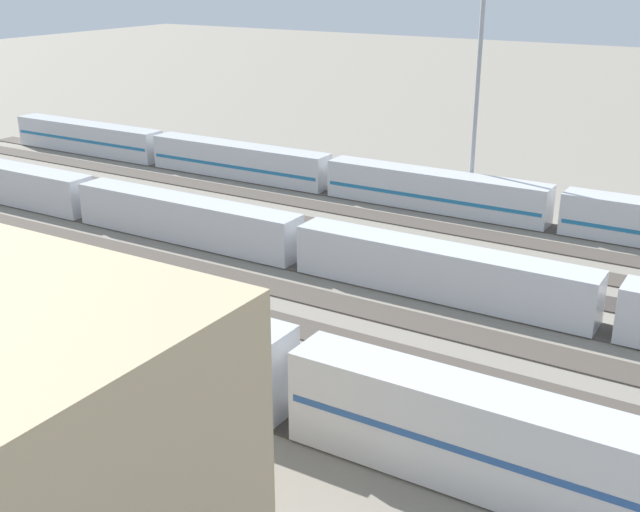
% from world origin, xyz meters
% --- Properties ---
extents(ground_plane, '(400.00, 400.00, 0.00)m').
position_xyz_m(ground_plane, '(0.00, 0.00, 0.00)').
color(ground_plane, gray).
extents(track_bed_0, '(140.00, 2.80, 0.12)m').
position_xyz_m(track_bed_0, '(0.00, -20.00, 0.06)').
color(track_bed_0, '#4C443D').
rests_on(track_bed_0, ground_plane).
extents(track_bed_1, '(140.00, 2.80, 0.12)m').
position_xyz_m(track_bed_1, '(0.00, -15.00, 0.06)').
color(track_bed_1, '#4C443D').
rests_on(track_bed_1, ground_plane).
extents(track_bed_2, '(140.00, 2.80, 0.12)m').
position_xyz_m(track_bed_2, '(0.00, -10.00, 0.06)').
color(track_bed_2, '#4C443D').
rests_on(track_bed_2, ground_plane).
extents(track_bed_3, '(140.00, 2.80, 0.12)m').
position_xyz_m(track_bed_3, '(0.00, -5.00, 0.06)').
color(track_bed_3, '#3D3833').
rests_on(track_bed_3, ground_plane).
extents(track_bed_4, '(140.00, 2.80, 0.12)m').
position_xyz_m(track_bed_4, '(0.00, 0.00, 0.06)').
color(track_bed_4, '#4C443D').
rests_on(track_bed_4, ground_plane).
extents(track_bed_5, '(140.00, 2.80, 0.12)m').
position_xyz_m(track_bed_5, '(0.00, 5.00, 0.06)').
color(track_bed_5, '#4C443D').
rests_on(track_bed_5, ground_plane).
extents(track_bed_6, '(140.00, 2.80, 0.12)m').
position_xyz_m(track_bed_6, '(0.00, 10.00, 0.06)').
color(track_bed_6, '#4C443D').
rests_on(track_bed_6, ground_plane).
extents(track_bed_7, '(140.00, 2.80, 0.12)m').
position_xyz_m(track_bed_7, '(0.00, 15.00, 0.06)').
color(track_bed_7, '#4C443D').
rests_on(track_bed_7, ground_plane).
extents(track_bed_8, '(140.00, 2.80, 0.12)m').
position_xyz_m(track_bed_8, '(0.00, 20.00, 0.06)').
color(track_bed_8, '#3D3833').
rests_on(track_bed_8, ground_plane).
extents(train_on_track_4, '(119.80, 3.00, 3.80)m').
position_xyz_m(train_on_track_4, '(-4.23, 0.00, 2.02)').
color(train_on_track_4, silver).
rests_on(train_on_track_4, ground_plane).
extents(train_on_track_0, '(114.80, 3.06, 4.40)m').
position_xyz_m(train_on_track_0, '(6.98, -20.00, 2.05)').
color(train_on_track_0, black).
rests_on(train_on_track_0, ground_plane).
extents(train_on_track_8, '(47.20, 3.06, 5.00)m').
position_xyz_m(train_on_track_8, '(-4.50, 20.00, 2.61)').
color(train_on_track_8, silver).
rests_on(train_on_track_8, ground_plane).
extents(light_mast_0, '(2.80, 0.70, 32.25)m').
position_xyz_m(light_mast_0, '(1.89, -22.00, 20.06)').
color(light_mast_0, '#9EA0A5').
rests_on(light_mast_0, ground_plane).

